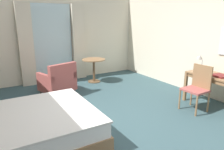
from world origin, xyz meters
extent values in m
cube|color=#334C51|center=(0.00, 0.00, -0.05)|extent=(6.05, 7.25, 0.10)
cube|color=beige|center=(0.00, 3.37, 1.33)|extent=(5.65, 0.12, 2.66)
cube|color=beige|center=(2.77, 0.00, 1.33)|extent=(0.12, 6.85, 2.66)
cube|color=silver|center=(-0.12, 3.29, 1.17)|extent=(1.16, 0.02, 2.34)
cube|color=beige|center=(-0.92, 3.19, 1.18)|extent=(0.40, 0.10, 2.35)
cube|color=beige|center=(0.68, 3.19, 1.18)|extent=(0.41, 0.10, 2.35)
cube|color=olive|center=(-1.58, -0.02, 0.12)|extent=(2.18, 1.74, 0.25)
cube|color=white|center=(-1.58, -0.02, 0.36)|extent=(2.11, 1.68, 0.23)
cube|color=silver|center=(-1.23, -0.03, 0.50)|extent=(1.44, 1.71, 0.03)
cube|color=olive|center=(2.29, -0.58, 0.71)|extent=(0.58, 1.22, 0.04)
cube|color=olive|center=(2.29, -0.58, 0.65)|extent=(0.53, 1.16, 0.08)
cube|color=olive|center=(2.54, -0.01, 0.34)|extent=(0.06, 0.06, 0.69)
cube|color=olive|center=(2.03, 0.00, 0.34)|extent=(0.06, 0.06, 0.69)
cube|color=#9E4C47|center=(1.72, -0.50, 0.46)|extent=(0.44, 0.47, 0.04)
cube|color=olive|center=(1.92, -0.49, 0.73)|extent=(0.05, 0.44, 0.49)
cylinder|color=olive|center=(1.52, -0.29, 0.22)|extent=(0.04, 0.04, 0.44)
cylinder|color=olive|center=(1.53, -0.71, 0.22)|extent=(0.04, 0.04, 0.44)
cylinder|color=olive|center=(1.91, -0.28, 0.22)|extent=(0.04, 0.04, 0.44)
cylinder|color=olive|center=(1.92, -0.70, 0.22)|extent=(0.04, 0.04, 0.44)
cylinder|color=#B7B2A8|center=(2.22, -0.24, 0.73)|extent=(0.17, 0.17, 0.02)
cylinder|color=#B7B2A8|center=(2.22, -0.24, 0.88)|extent=(0.02, 0.02, 0.29)
cone|color=#B7B2A8|center=(2.32, -0.11, 1.05)|extent=(0.16, 0.15, 0.16)
cube|color=maroon|center=(2.24, -0.70, 0.74)|extent=(0.31, 0.35, 0.04)
cube|color=#9E4C47|center=(-0.43, 2.07, 0.26)|extent=(0.93, 0.89, 0.32)
cube|color=#9E4C47|center=(-0.35, 1.79, 0.63)|extent=(0.77, 0.33, 0.42)
cube|color=#9E4C47|center=(-0.11, 2.16, 0.50)|extent=(0.29, 0.69, 0.16)
cube|color=#9E4C47|center=(-0.75, 1.97, 0.50)|extent=(0.29, 0.69, 0.16)
cylinder|color=#4C3D2D|center=(-0.21, 2.43, 0.05)|extent=(0.04, 0.04, 0.10)
cylinder|color=#4C3D2D|center=(-0.83, 2.25, 0.05)|extent=(0.04, 0.04, 0.10)
cylinder|color=#4C3D2D|center=(-0.04, 1.88, 0.05)|extent=(0.04, 0.04, 0.10)
cylinder|color=#4C3D2D|center=(-0.66, 1.70, 0.05)|extent=(0.04, 0.04, 0.10)
cylinder|color=olive|center=(0.86, 2.52, 0.70)|extent=(0.70, 0.70, 0.03)
cylinder|color=brown|center=(0.86, 2.52, 0.34)|extent=(0.07, 0.07, 0.69)
cylinder|color=brown|center=(0.86, 2.52, 0.01)|extent=(0.39, 0.39, 0.02)
camera|label=1|loc=(-1.94, -3.18, 1.90)|focal=33.84mm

